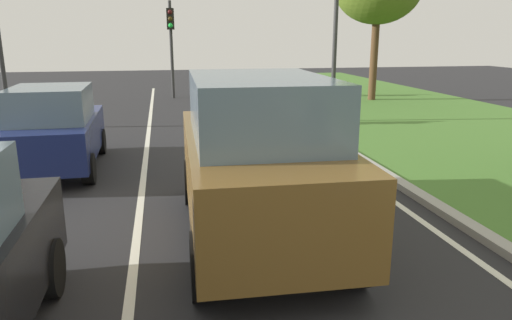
# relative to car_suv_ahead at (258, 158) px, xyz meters

# --- Properties ---
(ground_plane) EXTENTS (60.00, 60.00, 0.00)m
(ground_plane) POSITION_rel_car_suv_ahead_xyz_m (-0.99, 4.31, -1.17)
(ground_plane) COLOR #262628
(lane_line_center) EXTENTS (0.12, 32.00, 0.01)m
(lane_line_center) POSITION_rel_car_suv_ahead_xyz_m (-1.69, 4.31, -1.16)
(lane_line_center) COLOR silver
(lane_line_center) RESTS_ON ground
(lane_line_right_edge) EXTENTS (0.12, 32.00, 0.01)m
(lane_line_right_edge) POSITION_rel_car_suv_ahead_xyz_m (2.61, 4.31, -1.16)
(lane_line_right_edge) COLOR silver
(lane_line_right_edge) RESTS_ON ground
(grass_verge_right) EXTENTS (9.00, 48.00, 0.06)m
(grass_verge_right) POSITION_rel_car_suv_ahead_xyz_m (7.51, 4.31, -1.14)
(grass_verge_right) COLOR #47752D
(grass_verge_right) RESTS_ON ground
(curb_right) EXTENTS (0.24, 48.00, 0.12)m
(curb_right) POSITION_rel_car_suv_ahead_xyz_m (3.11, 4.31, -1.11)
(curb_right) COLOR #9E9B93
(curb_right) RESTS_ON ground
(car_suv_ahead) EXTENTS (2.07, 4.55, 2.28)m
(car_suv_ahead) POSITION_rel_car_suv_ahead_xyz_m (0.00, 0.00, 0.00)
(car_suv_ahead) COLOR brown
(car_suv_ahead) RESTS_ON ground
(car_hatchback_far) EXTENTS (1.81, 3.74, 1.78)m
(car_hatchback_far) POSITION_rel_car_suv_ahead_xyz_m (-3.48, 4.27, -0.28)
(car_hatchback_far) COLOR navy
(car_hatchback_far) RESTS_ON ground
(traffic_light_near_right) EXTENTS (0.32, 0.50, 5.34)m
(traffic_light_near_right) POSITION_rel_car_suv_ahead_xyz_m (4.20, 8.45, 2.40)
(traffic_light_near_right) COLOR #2D2D2D
(traffic_light_near_right) RESTS_ON ground
(traffic_light_far_median) EXTENTS (0.32, 0.50, 4.25)m
(traffic_light_far_median) POSITION_rel_car_suv_ahead_xyz_m (-0.73, 15.89, 1.67)
(traffic_light_far_median) COLOR #2D2D2D
(traffic_light_far_median) RESTS_ON ground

